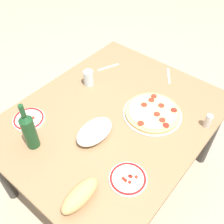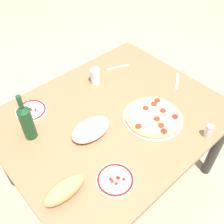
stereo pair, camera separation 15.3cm
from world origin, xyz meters
The scene contains 12 objects.
ground_plane centered at (0.00, 0.00, 0.00)m, with size 8.00×8.00×0.00m, color tan.
dining_table centered at (0.00, 0.00, 0.61)m, with size 1.31×1.06×0.71m.
pepperoni_pizza centered at (0.16, -0.18, 0.72)m, with size 0.36×0.36×0.03m.
baked_pasta_dish centered at (-0.18, -0.02, 0.75)m, with size 0.24×0.15×0.08m.
wine_bottle centered at (-0.44, 0.19, 0.83)m, with size 0.07×0.07×0.30m.
water_glass centered at (0.13, 0.31, 0.76)m, with size 0.07×0.07×0.11m, color silver.
side_plate_near centered at (-0.28, -0.33, 0.72)m, with size 0.19×0.19×0.02m.
side_plate_far centered at (-0.34, 0.36, 0.72)m, with size 0.19×0.19×0.02m.
bread_loaf centered at (-0.50, -0.23, 0.75)m, with size 0.22×0.09×0.08m, color tan.
spice_shaker centered at (0.29, -0.48, 0.75)m, with size 0.04×0.04×0.09m.
fork_left centered at (0.35, 0.33, 0.71)m, with size 0.17×0.02×0.01m, color #B7B7BC.
fork_right centered at (0.55, -0.06, 0.71)m, with size 0.17×0.02×0.01m, color #B7B7BC.
Camera 2 is at (-0.73, -0.80, 1.86)m, focal length 41.96 mm.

